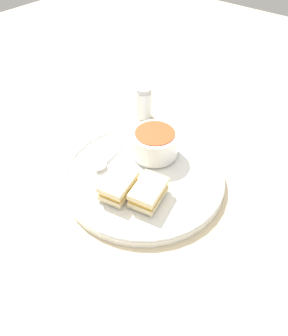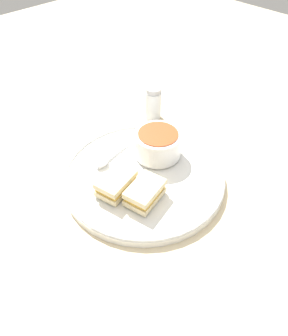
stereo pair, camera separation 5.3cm
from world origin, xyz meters
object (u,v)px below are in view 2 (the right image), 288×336
(sandwich_half_near, at_px, (116,183))
(sandwich_half_far, at_px, (145,192))
(soup_bowl, at_px, (158,144))
(spoon, at_px, (105,161))
(salt_shaker, at_px, (153,103))

(sandwich_half_near, xyz_separation_m, sandwich_half_far, (-0.02, 0.06, 0.00))
(soup_bowl, relative_size, sandwich_half_near, 1.18)
(soup_bowl, xyz_separation_m, sandwich_half_far, (0.12, 0.08, -0.01))
(soup_bowl, xyz_separation_m, spoon, (0.11, -0.06, -0.03))
(sandwich_half_far, bearing_deg, soup_bowl, -146.38)
(sandwich_half_near, distance_m, sandwich_half_far, 0.06)
(sandwich_half_far, bearing_deg, sandwich_half_near, -67.17)
(soup_bowl, xyz_separation_m, sandwich_half_near, (0.14, 0.02, -0.01))
(sandwich_half_near, height_order, salt_shaker, salt_shaker)
(salt_shaker, bearing_deg, spoon, 17.00)
(soup_bowl, height_order, sandwich_half_far, soup_bowl)
(soup_bowl, height_order, sandwich_half_near, soup_bowl)
(spoon, relative_size, sandwich_half_far, 1.24)
(sandwich_half_near, bearing_deg, soup_bowl, -172.28)
(spoon, distance_m, sandwich_half_far, 0.14)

